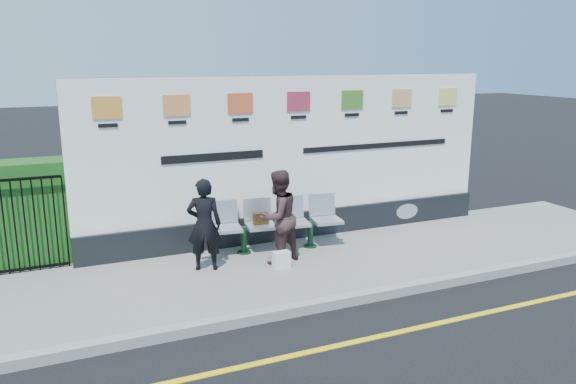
# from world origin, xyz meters

# --- Properties ---
(ground) EXTENTS (80.00, 80.00, 0.00)m
(ground) POSITION_xyz_m (0.00, 0.00, 0.00)
(ground) COLOR black
(pavement) EXTENTS (14.00, 3.00, 0.12)m
(pavement) POSITION_xyz_m (0.00, 2.50, 0.06)
(pavement) COLOR gray
(pavement) RESTS_ON ground
(kerb) EXTENTS (14.00, 0.18, 0.14)m
(kerb) POSITION_xyz_m (0.00, 1.00, 0.07)
(kerb) COLOR gray
(kerb) RESTS_ON ground
(yellow_line) EXTENTS (14.00, 0.10, 0.01)m
(yellow_line) POSITION_xyz_m (0.00, 0.00, 0.00)
(yellow_line) COLOR yellow
(yellow_line) RESTS_ON ground
(billboard) EXTENTS (8.00, 0.30, 3.00)m
(billboard) POSITION_xyz_m (0.50, 3.85, 1.42)
(billboard) COLOR black
(billboard) RESTS_ON pavement
(bench) EXTENTS (2.37, 0.88, 0.50)m
(bench) POSITION_xyz_m (-0.12, 3.26, 0.37)
(bench) COLOR #AFB5B8
(bench) RESTS_ON pavement
(woman_left) EXTENTS (0.63, 0.50, 1.49)m
(woman_left) POSITION_xyz_m (-1.54, 2.85, 0.86)
(woman_left) COLOR black
(woman_left) RESTS_ON pavement
(woman_right) EXTENTS (0.93, 0.84, 1.55)m
(woman_right) POSITION_xyz_m (-0.34, 2.70, 0.90)
(woman_right) COLOR #3A2628
(woman_right) RESTS_ON pavement
(handbag_brown) EXTENTS (0.26, 0.12, 0.20)m
(handbag_brown) POSITION_xyz_m (-0.42, 3.30, 0.72)
(handbag_brown) COLOR black
(handbag_brown) RESTS_ON bench
(carrier_bag_white) EXTENTS (0.27, 0.16, 0.27)m
(carrier_bag_white) POSITION_xyz_m (-0.40, 2.41, 0.26)
(carrier_bag_white) COLOR silver
(carrier_bag_white) RESTS_ON pavement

